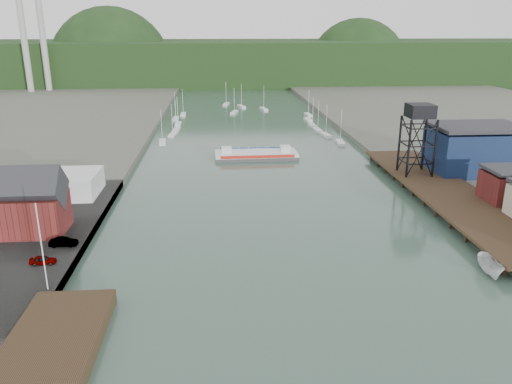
{
  "coord_description": "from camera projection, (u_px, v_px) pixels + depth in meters",
  "views": [
    {
      "loc": [
        -10.14,
        -50.17,
        34.3
      ],
      "look_at": [
        -3.11,
        41.31,
        4.0
      ],
      "focal_mm": 35.0,
      "sensor_mm": 36.0,
      "label": 1
    }
  ],
  "objects": [
    {
      "name": "white_shed",
      "position": [
        54.0,
        184.0,
        101.92
      ],
      "size": [
        18.0,
        12.0,
        4.5
      ],
      "primitive_type": "cube",
      "color": "silver",
      "rests_on": "west_quay"
    },
    {
      "name": "harbor_building",
      "position": [
        27.0,
        207.0,
        82.43
      ],
      "size": [
        12.2,
        8.2,
        8.9
      ],
      "color": "#4E1816",
      "rests_on": "west_quay"
    },
    {
      "name": "flagpole",
      "position": [
        42.0,
        247.0,
        63.68
      ],
      "size": [
        0.16,
        0.16,
        12.0
      ],
      "primitive_type": "cylinder",
      "color": "silver",
      "rests_on": "west_quay"
    },
    {
      "name": "west_quay",
      "position": [
        22.0,
        262.0,
        74.77
      ],
      "size": [
        16.0,
        80.0,
        1.6
      ],
      "primitive_type": "cube",
      "color": "slate",
      "rests_on": "ground"
    },
    {
      "name": "marina_sailboats",
      "position": [
        245.0,
        121.0,
        189.98
      ],
      "size": [
        57.71,
        92.65,
        0.9
      ],
      "color": "silver",
      "rests_on": "ground"
    },
    {
      "name": "ground",
      "position": [
        309.0,
        332.0,
        58.99
      ],
      "size": [
        600.0,
        600.0,
        0.0
      ],
      "primitive_type": "plane",
      "color": "#314D40",
      "rests_on": "ground"
    },
    {
      "name": "west_stage",
      "position": [
        57.0,
        337.0,
        56.6
      ],
      "size": [
        10.0,
        18.0,
        1.8
      ],
      "primitive_type": "cube",
      "color": "black",
      "rests_on": "ground"
    },
    {
      "name": "distant_hills",
      "position": [
        226.0,
        64.0,
        340.76
      ],
      "size": [
        500.0,
        120.0,
        80.0
      ],
      "color": "black",
      "rests_on": "ground"
    },
    {
      "name": "east_pier",
      "position": [
        447.0,
        191.0,
        103.7
      ],
      "size": [
        14.0,
        70.0,
        2.45
      ],
      "color": "black",
      "rests_on": "ground"
    },
    {
      "name": "lift_tower",
      "position": [
        420.0,
        115.0,
        111.55
      ],
      "size": [
        6.5,
        6.5,
        16.0
      ],
      "color": "black",
      "rests_on": "east_pier"
    },
    {
      "name": "smokestacks",
      "position": [
        33.0,
        36.0,
        262.0
      ],
      "size": [
        11.2,
        8.2,
        60.0
      ],
      "color": "#ABABA6",
      "rests_on": "ground"
    },
    {
      "name": "motorboat",
      "position": [
        490.0,
        267.0,
        72.26
      ],
      "size": [
        3.32,
        6.91,
        2.57
      ],
      "primitive_type": "imported",
      "rotation": [
        0.0,
        0.0,
        -0.13
      ],
      "color": "silver",
      "rests_on": "ground"
    },
    {
      "name": "car_west_b",
      "position": [
        63.0,
        242.0,
        78.22
      ],
      "size": [
        4.35,
        1.59,
        1.42
      ],
      "primitive_type": "imported",
      "rotation": [
        0.0,
        0.0,
        1.55
      ],
      "color": "#999999",
      "rests_on": "west_quay"
    },
    {
      "name": "chain_ferry",
      "position": [
        256.0,
        155.0,
        137.76
      ],
      "size": [
        22.78,
        9.67,
        3.25
      ],
      "rotation": [
        0.0,
        0.0,
        0.02
      ],
      "color": "#444446",
      "rests_on": "ground"
    },
    {
      "name": "car_west_a",
      "position": [
        43.0,
        260.0,
        72.34
      ],
      "size": [
        3.75,
        1.59,
        1.27
      ],
      "primitive_type": "imported",
      "rotation": [
        0.0,
        0.0,
        1.6
      ],
      "color": "#999999",
      "rests_on": "west_quay"
    },
    {
      "name": "blue_shed",
      "position": [
        475.0,
        149.0,
        117.22
      ],
      "size": [
        20.5,
        14.5,
        11.3
      ],
      "color": "#0B1732",
      "rests_on": "east_land"
    }
  ]
}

